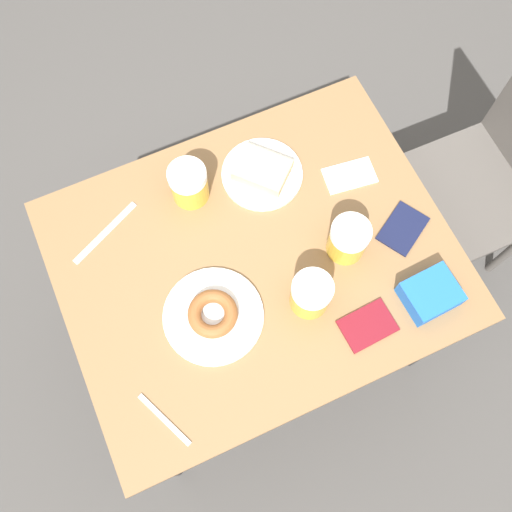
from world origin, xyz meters
The scene contains 14 objects.
ground_plane centered at (0.00, 0.00, 0.00)m, with size 8.00×8.00×0.00m, color #474442.
table centered at (0.00, 0.00, 0.65)m, with size 0.77×0.97×0.71m.
chair centered at (-0.01, 0.82, 0.53)m, with size 0.41×0.41×0.88m.
plate_with_cake centered at (-0.21, 0.11, 0.73)m, with size 0.21×0.21×0.04m.
plate_with_donut centered at (0.09, -0.15, 0.73)m, with size 0.24×0.24×0.04m.
beer_mug_left centered at (0.15, 0.07, 0.77)m, with size 0.10×0.10×0.11m.
beer_mug_center centered at (0.07, 0.22, 0.77)m, with size 0.10×0.10×0.11m.
beer_mug_right centered at (-0.23, -0.08, 0.77)m, with size 0.10×0.10×0.11m.
napkin_folded centered at (-0.11, 0.32, 0.71)m, with size 0.09×0.14×0.00m.
fork centered at (0.27, -0.35, 0.71)m, with size 0.15×0.08×0.00m.
knife centered at (-0.22, -0.32, 0.71)m, with size 0.11×0.20×0.00m.
passport_near_edge centered at (0.27, 0.17, 0.72)m, with size 0.09×0.13×0.01m.
passport_far_edge centered at (0.08, 0.37, 0.72)m, with size 0.14×0.15×0.01m.
blue_pouch centered at (0.26, 0.34, 0.74)m, with size 0.11×0.13×0.05m.
Camera 1 is at (0.44, -0.20, 2.05)m, focal length 40.00 mm.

